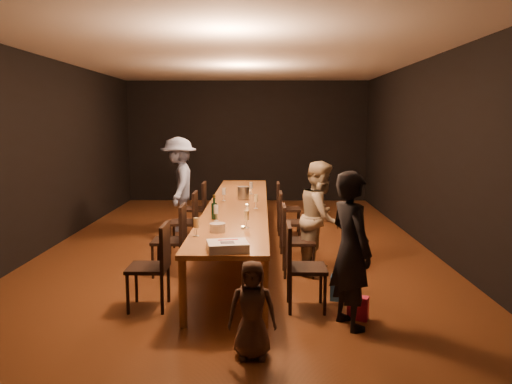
{
  "coord_description": "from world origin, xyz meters",
  "views": [
    {
      "loc": [
        0.37,
        -7.57,
        2.02
      ],
      "look_at": [
        0.29,
        -0.48,
        1.0
      ],
      "focal_mm": 35.0,
      "sensor_mm": 36.0,
      "label": 1
    }
  ],
  "objects_px": {
    "chair_right_2": "(293,222)",
    "child": "(252,309)",
    "chair_right_0": "(306,267)",
    "chair_right_3": "(289,208)",
    "chair_left_2": "(183,222)",
    "man_blue": "(179,184)",
    "table": "(238,207)",
    "birthday_cake": "(228,246)",
    "chair_left_1": "(169,240)",
    "plate_stack": "(218,228)",
    "woman_tan": "(321,217)",
    "woman_birthday": "(351,250)",
    "ice_bucket": "(243,193)",
    "chair_left_0": "(148,266)",
    "chair_right_1": "(298,240)",
    "chair_left_3": "(194,208)",
    "champagne_bottle": "(214,207)"
  },
  "relations": [
    {
      "from": "chair_right_2",
      "to": "child",
      "type": "relative_size",
      "value": 1.1
    },
    {
      "from": "chair_right_0",
      "to": "chair_right_3",
      "type": "relative_size",
      "value": 1.0
    },
    {
      "from": "chair_right_3",
      "to": "child",
      "type": "height_order",
      "value": "chair_right_3"
    },
    {
      "from": "chair_right_3",
      "to": "chair_left_2",
      "type": "bearing_deg",
      "value": -54.78
    },
    {
      "from": "man_blue",
      "to": "table",
      "type": "bearing_deg",
      "value": 31.52
    },
    {
      "from": "table",
      "to": "birthday_cake",
      "type": "bearing_deg",
      "value": -89.26
    },
    {
      "from": "chair_right_2",
      "to": "chair_left_1",
      "type": "xyz_separation_m",
      "value": [
        -1.7,
        -1.2,
        0.0
      ]
    },
    {
      "from": "chair_right_2",
      "to": "plate_stack",
      "type": "distance_m",
      "value": 2.24
    },
    {
      "from": "woman_tan",
      "to": "child",
      "type": "distance_m",
      "value": 2.61
    },
    {
      "from": "chair_right_3",
      "to": "woman_birthday",
      "type": "xyz_separation_m",
      "value": [
        0.39,
        -4.05,
        0.31
      ]
    },
    {
      "from": "man_blue",
      "to": "ice_bucket",
      "type": "distance_m",
      "value": 1.6
    },
    {
      "from": "man_blue",
      "to": "child",
      "type": "relative_size",
      "value": 2.03
    },
    {
      "from": "chair_left_2",
      "to": "child",
      "type": "xyz_separation_m",
      "value": [
        1.14,
        -3.52,
        -0.04
      ]
    },
    {
      "from": "chair_left_1",
      "to": "chair_left_2",
      "type": "bearing_deg",
      "value": 0.0
    },
    {
      "from": "chair_right_2",
      "to": "chair_left_1",
      "type": "height_order",
      "value": "same"
    },
    {
      "from": "man_blue",
      "to": "plate_stack",
      "type": "distance_m",
      "value": 3.6
    },
    {
      "from": "chair_left_2",
      "to": "chair_left_0",
      "type": "bearing_deg",
      "value": -180.0
    },
    {
      "from": "chair_right_1",
      "to": "chair_right_2",
      "type": "xyz_separation_m",
      "value": [
        0.0,
        1.2,
        0.0
      ]
    },
    {
      "from": "chair_right_2",
      "to": "chair_right_3",
      "type": "bearing_deg",
      "value": 180.0
    },
    {
      "from": "man_blue",
      "to": "chair_right_2",
      "type": "bearing_deg",
      "value": 47.17
    },
    {
      "from": "chair_left_0",
      "to": "child",
      "type": "distance_m",
      "value": 1.6
    },
    {
      "from": "chair_right_3",
      "to": "chair_left_0",
      "type": "bearing_deg",
      "value": -25.28
    },
    {
      "from": "table",
      "to": "child",
      "type": "xyz_separation_m",
      "value": [
        0.29,
        -3.52,
        -0.28
      ]
    },
    {
      "from": "woman_birthday",
      "to": "ice_bucket",
      "type": "relative_size",
      "value": 7.5
    },
    {
      "from": "chair_right_2",
      "to": "woman_tan",
      "type": "distance_m",
      "value": 1.15
    },
    {
      "from": "table",
      "to": "chair_right_3",
      "type": "height_order",
      "value": "chair_right_3"
    },
    {
      "from": "table",
      "to": "chair_left_0",
      "type": "bearing_deg",
      "value": -109.5
    },
    {
      "from": "chair_right_2",
      "to": "ice_bucket",
      "type": "bearing_deg",
      "value": -119.69
    },
    {
      "from": "chair_left_2",
      "to": "chair_left_3",
      "type": "distance_m",
      "value": 1.2
    },
    {
      "from": "chair_right_2",
      "to": "plate_stack",
      "type": "relative_size",
      "value": 5.13
    },
    {
      "from": "chair_right_1",
      "to": "table",
      "type": "bearing_deg",
      "value": -144.69
    },
    {
      "from": "plate_stack",
      "to": "ice_bucket",
      "type": "bearing_deg",
      "value": 85.15
    },
    {
      "from": "woman_tan",
      "to": "child",
      "type": "height_order",
      "value": "woman_tan"
    },
    {
      "from": "table",
      "to": "chair_right_0",
      "type": "bearing_deg",
      "value": -70.5
    },
    {
      "from": "birthday_cake",
      "to": "ice_bucket",
      "type": "relative_size",
      "value": 2.15
    },
    {
      "from": "table",
      "to": "woman_birthday",
      "type": "xyz_separation_m",
      "value": [
        1.24,
        -2.85,
        0.07
      ]
    },
    {
      "from": "champagne_bottle",
      "to": "woman_tan",
      "type": "bearing_deg",
      "value": 5.46
    },
    {
      "from": "champagne_bottle",
      "to": "ice_bucket",
      "type": "xyz_separation_m",
      "value": [
        0.32,
        1.66,
        -0.05
      ]
    },
    {
      "from": "birthday_cake",
      "to": "champagne_bottle",
      "type": "xyz_separation_m",
      "value": [
        -0.28,
        1.59,
        0.11
      ]
    },
    {
      "from": "woman_tan",
      "to": "child",
      "type": "xyz_separation_m",
      "value": [
        -0.86,
        -2.44,
        -0.32
      ]
    },
    {
      "from": "chair_left_3",
      "to": "birthday_cake",
      "type": "height_order",
      "value": "chair_left_3"
    },
    {
      "from": "man_blue",
      "to": "chair_right_0",
      "type": "bearing_deg",
      "value": 20.92
    },
    {
      "from": "chair_left_2",
      "to": "chair_left_3",
      "type": "xyz_separation_m",
      "value": [
        0.0,
        1.2,
        0.0
      ]
    },
    {
      "from": "birthday_cake",
      "to": "chair_left_0",
      "type": "bearing_deg",
      "value": 144.54
    },
    {
      "from": "birthday_cake",
      "to": "plate_stack",
      "type": "height_order",
      "value": "plate_stack"
    },
    {
      "from": "table",
      "to": "child",
      "type": "height_order",
      "value": "child"
    },
    {
      "from": "ice_bucket",
      "to": "child",
      "type": "bearing_deg",
      "value": -86.81
    },
    {
      "from": "table",
      "to": "woman_tan",
      "type": "bearing_deg",
      "value": -43.14
    },
    {
      "from": "chair_right_3",
      "to": "chair_left_1",
      "type": "height_order",
      "value": "same"
    },
    {
      "from": "table",
      "to": "champagne_bottle",
      "type": "xyz_separation_m",
      "value": [
        -0.25,
        -1.21,
        0.21
      ]
    }
  ]
}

